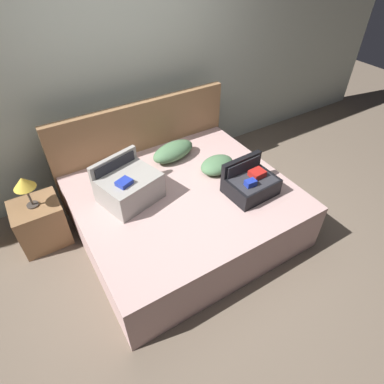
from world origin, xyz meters
TOP-DOWN VIEW (x-y plane):
  - ground_plane at (0.00, 0.00)m, footprint 12.00×12.00m
  - back_wall at (0.00, 1.65)m, footprint 8.00×0.10m
  - bed at (0.00, 0.40)m, footprint 1.97×1.73m
  - headboard at (0.00, 1.31)m, footprint 2.01×0.08m
  - hard_case_large at (-0.47, 0.59)m, footprint 0.59×0.54m
  - hard_case_medium at (0.53, 0.08)m, footprint 0.46×0.38m
  - pillow_near_headboard at (0.19, 0.96)m, footprint 0.55×0.35m
  - pillow_center_head at (0.46, 0.53)m, footprint 0.42×0.33m
  - nightstand at (-1.27, 1.02)m, footprint 0.44×0.40m
  - table_lamp at (-1.27, 1.02)m, footprint 0.19×0.19m

SIDE VIEW (x-z plane):
  - ground_plane at x=0.00m, z-range 0.00..0.00m
  - nightstand at x=-1.27m, z-range 0.00..0.47m
  - bed at x=0.00m, z-range 0.00..0.51m
  - headboard at x=0.00m, z-range 0.00..1.05m
  - pillow_center_head at x=0.46m, z-range 0.51..0.65m
  - pillow_near_headboard at x=0.19m, z-range 0.51..0.68m
  - hard_case_medium at x=0.53m, z-range 0.46..0.77m
  - hard_case_large at x=-0.47m, z-range 0.47..0.85m
  - table_lamp at x=-1.27m, z-range 0.57..0.89m
  - back_wall at x=0.00m, z-range 0.00..2.60m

